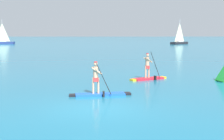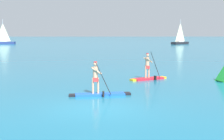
% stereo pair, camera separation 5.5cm
% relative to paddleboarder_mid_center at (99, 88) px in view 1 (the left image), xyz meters
% --- Properties ---
extents(ground, '(440.00, 440.00, 0.00)m').
position_rel_paddleboarder_mid_center_xyz_m(ground, '(-0.01, -2.81, -0.37)').
color(ground, '#196B8C').
extents(paddleboarder_mid_center, '(3.22, 1.00, 1.80)m').
position_rel_paddleboarder_mid_center_xyz_m(paddleboarder_mid_center, '(0.00, 0.00, 0.00)').
color(paddleboarder_mid_center, blue).
rests_on(paddleboarder_mid_center, ground).
extents(paddleboarder_far_right, '(2.68, 1.75, 1.98)m').
position_rel_paddleboarder_mid_center_xyz_m(paddleboarder_far_right, '(3.23, 5.58, 0.01)').
color(paddleboarder_far_right, red).
rests_on(paddleboarder_far_right, ground).
extents(sailboat_left_horizon, '(6.31, 1.71, 6.63)m').
position_rel_paddleboarder_mid_center_xyz_m(sailboat_left_horizon, '(-28.05, 70.47, 0.46)').
color(sailboat_left_horizon, navy).
rests_on(sailboat_left_horizon, ground).
extents(sailboat_right_horizon, '(5.54, 5.39, 6.64)m').
position_rel_paddleboarder_mid_center_xyz_m(sailboat_right_horizon, '(19.51, 69.62, 0.45)').
color(sailboat_right_horizon, black).
rests_on(sailboat_right_horizon, ground).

